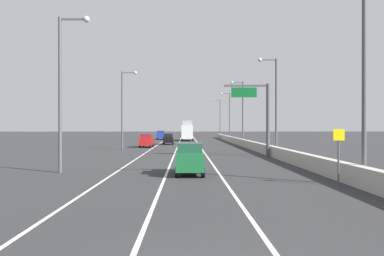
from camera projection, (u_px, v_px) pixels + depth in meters
name	position (u px, v px, depth m)	size (l,w,h in m)	color
ground_plane	(190.00, 143.00, 70.81)	(320.00, 320.00, 0.00)	#2D2D30
lane_stripe_left	(156.00, 146.00, 61.72)	(0.16, 130.00, 0.00)	silver
lane_stripe_center	(178.00, 146.00, 61.78)	(0.16, 130.00, 0.00)	silver
lane_stripe_right	(200.00, 146.00, 61.83)	(0.16, 130.00, 0.00)	silver
jersey_barrier_right	(259.00, 148.00, 46.94)	(0.60, 120.00, 1.10)	#B2ADA3
overhead_sign_gantry	(261.00, 111.00, 39.11)	(4.68, 0.36, 7.50)	#47474C
speed_advisory_sign	(339.00, 152.00, 20.28)	(0.60, 0.11, 3.00)	#4C4C51
lamp_post_right_near	(360.00, 71.00, 20.27)	(2.14, 0.44, 10.63)	#4C4C51
lamp_post_right_second	(274.00, 100.00, 41.89)	(2.14, 0.44, 10.63)	#4C4C51
lamp_post_right_third	(241.00, 109.00, 63.49)	(2.14, 0.44, 10.63)	#4C4C51
lamp_post_right_fourth	(228.00, 113.00, 85.11)	(2.14, 0.44, 10.63)	#4C4C51
lamp_post_right_fifth	(219.00, 116.00, 106.72)	(2.14, 0.44, 10.63)	#4C4C51
lamp_post_left_near	(64.00, 83.00, 25.99)	(2.14, 0.44, 10.63)	#4C4C51
lamp_post_left_mid	(124.00, 105.00, 51.92)	(2.14, 0.44, 10.63)	#4C4C51
car_black_0	(168.00, 139.00, 66.37)	(1.84, 4.04, 1.92)	black
car_green_1	(189.00, 159.00, 25.01)	(1.87, 4.17, 2.07)	#196033
car_red_2	(147.00, 141.00, 57.54)	(1.90, 4.26, 2.03)	red
car_blue_3	(161.00, 135.00, 91.82)	(1.98, 4.63, 2.10)	#1E389E
box_truck	(187.00, 131.00, 84.08)	(2.55, 8.53, 4.45)	silver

